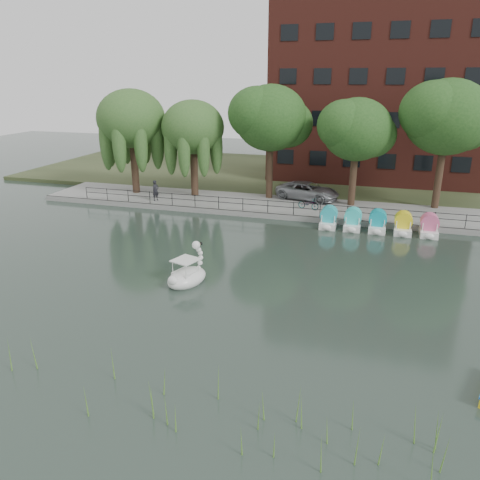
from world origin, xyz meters
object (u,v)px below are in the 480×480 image
at_px(bicycle, 309,203).
at_px(swan_boat, 187,275).
at_px(pedestrian, 155,189).
at_px(minivan, 308,190).

xyz_separation_m(bicycle, swan_boat, (-4.13, -14.90, -0.44)).
distance_m(pedestrian, swan_boat, 16.49).
height_order(minivan, swan_boat, swan_boat).
relative_size(minivan, pedestrian, 3.07).
distance_m(bicycle, pedestrian, 12.83).
bearing_deg(bicycle, minivan, 24.80).
relative_size(bicycle, swan_boat, 0.60).
bearing_deg(bicycle, pedestrian, 108.89).
height_order(bicycle, swan_boat, swan_boat).
distance_m(minivan, pedestrian, 12.89).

